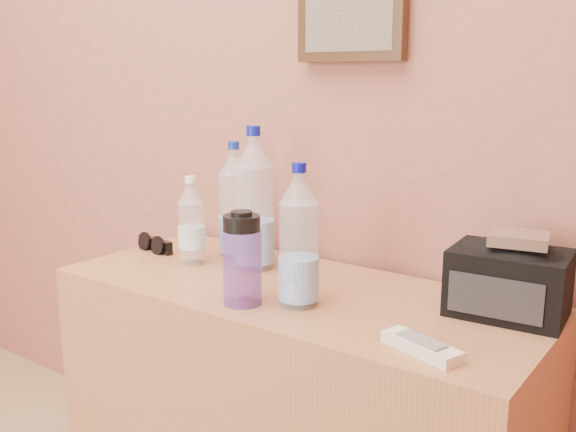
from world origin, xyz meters
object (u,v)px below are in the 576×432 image
Objects in this scene: foil_packet at (519,239)px; pet_large_c at (254,207)px; nalgene_bottle at (242,259)px; pet_large_d at (299,243)px; dresser at (293,427)px; pet_large_b at (235,206)px; ac_remote at (421,347)px; pet_small at (191,226)px; sunglasses at (155,245)px; toiletry_bag at (509,278)px.

pet_large_c is at bearing -176.90° from foil_packet.
nalgene_bottle reaches higher than foil_packet.
nalgene_bottle is at bearing -147.71° from pet_large_d.
foil_packet is (0.49, 0.11, 0.54)m from dresser.
pet_large_b is at bearing 178.24° from foil_packet.
pet_large_d is at bearing -174.62° from ac_remote.
pet_small is 1.49× the size of ac_remote.
nalgene_bottle is at bearing -56.71° from pet_large_c.
sunglasses is at bearing -175.61° from foil_packet.
pet_small reaches higher than dresser.
dresser is 0.65m from sunglasses.
sunglasses is (-0.34, -0.04, -0.15)m from pet_large_c.
pet_large_d is 0.13m from nalgene_bottle.
sunglasses reaches higher than dresser.
pet_large_c is at bearing 123.29° from nalgene_bottle.
sunglasses is 0.62× the size of toiletry_bag.
dresser is at bearing -167.49° from foil_packet.
ac_remote is (0.33, -0.07, -0.13)m from pet_large_d.
pet_large_d is 2.77× the size of foil_packet.
pet_large_d reaches higher than nalgene_bottle.
ac_remote is 1.40× the size of foil_packet.
pet_small is 0.82m from toiletry_bag.
toiletry_bag is at bearing 14.81° from dresser.
pet_large_b reaches higher than ac_remote.
pet_large_c reaches higher than nalgene_bottle.
toiletry_bag is (0.99, 0.09, 0.06)m from sunglasses.
pet_small is (-0.42, 0.09, -0.04)m from pet_large_d.
ac_remote is (0.70, -0.29, -0.13)m from pet_large_b.
dresser is 3.17× the size of pet_large_c.
pet_small is 1.65× the size of sunglasses.
pet_large_b is (-0.30, 0.13, 0.51)m from dresser.
pet_small is 0.84m from foil_packet.
pet_large_b is 0.44m from pet_large_d.
pet_large_b is 0.77m from toiletry_bag.
foil_packet is at bearing 12.51° from dresser.
toiletry_bag is (0.39, 0.21, -0.06)m from pet_large_d.
foil_packet is at bearing 7.24° from pet_small.
pet_large_c reaches higher than pet_large_b.
pet_large_b is 0.14m from pet_large_c.
pet_large_d is 2.19× the size of sunglasses.
pet_large_d is (0.38, -0.22, -0.00)m from pet_large_b.
sunglasses is at bearing -173.09° from pet_large_c.
nalgene_bottle is 1.83× the size of foil_packet.
ac_remote is at bearing -12.47° from pet_large_d.
pet_large_c is at bearing 15.43° from sunglasses.
dresser is at bearing 79.94° from nalgene_bottle.
pet_large_d is 0.46m from foil_packet.
toiletry_bag is at bearing 28.58° from pet_large_d.
nalgene_bottle is 1.31× the size of ac_remote.
pet_large_c reaches higher than pet_large_d.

